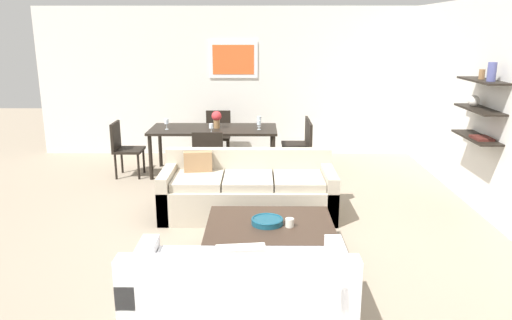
# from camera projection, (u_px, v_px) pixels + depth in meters

# --- Properties ---
(ground_plane) EXTENTS (18.00, 18.00, 0.00)m
(ground_plane) POSITION_uv_depth(u_px,v_px,m) (245.00, 223.00, 6.02)
(ground_plane) COLOR gray
(back_wall_unit) EXTENTS (8.40, 0.09, 2.70)m
(back_wall_unit) POSITION_uv_depth(u_px,v_px,m) (266.00, 82.00, 9.08)
(back_wall_unit) COLOR silver
(back_wall_unit) RESTS_ON ground
(right_wall_shelf_unit) EXTENTS (0.34, 8.20, 2.70)m
(right_wall_shelf_unit) POSITION_uv_depth(u_px,v_px,m) (485.00, 107.00, 6.23)
(right_wall_shelf_unit) COLOR silver
(right_wall_shelf_unit) RESTS_ON ground
(sofa_beige) EXTENTS (2.17, 0.90, 0.78)m
(sofa_beige) POSITION_uv_depth(u_px,v_px,m) (248.00, 192.00, 6.27)
(sofa_beige) COLOR #B2A893
(sofa_beige) RESTS_ON ground
(loveseat_white) EXTENTS (1.69, 0.90, 0.78)m
(loveseat_white) POSITION_uv_depth(u_px,v_px,m) (240.00, 296.00, 3.82)
(loveseat_white) COLOR white
(loveseat_white) RESTS_ON ground
(coffee_table) EXTENTS (1.29, 1.03, 0.38)m
(coffee_table) POSITION_uv_depth(u_px,v_px,m) (270.00, 241.00, 5.06)
(coffee_table) COLOR #38281E
(coffee_table) RESTS_ON ground
(decorative_bowl) EXTENTS (0.33, 0.33, 0.06)m
(decorative_bowl) POSITION_uv_depth(u_px,v_px,m) (267.00, 221.00, 5.00)
(decorative_bowl) COLOR navy
(decorative_bowl) RESTS_ON coffee_table
(candle_jar) EXTENTS (0.09, 0.09, 0.09)m
(candle_jar) POSITION_uv_depth(u_px,v_px,m) (290.00, 223.00, 4.93)
(candle_jar) COLOR silver
(candle_jar) RESTS_ON coffee_table
(dining_table) EXTENTS (2.04, 0.89, 0.75)m
(dining_table) POSITION_uv_depth(u_px,v_px,m) (214.00, 132.00, 7.97)
(dining_table) COLOR black
(dining_table) RESTS_ON ground
(dining_chair_left_near) EXTENTS (0.44, 0.44, 0.88)m
(dining_chair_left_near) POSITION_uv_depth(u_px,v_px,m) (123.00, 146.00, 7.83)
(dining_chair_left_near) COLOR black
(dining_chair_left_near) RESTS_ON ground
(dining_chair_head) EXTENTS (0.44, 0.44, 0.88)m
(dining_chair_head) POSITION_uv_depth(u_px,v_px,m) (218.00, 132.00, 8.84)
(dining_chair_head) COLOR black
(dining_chair_head) RESTS_ON ground
(dining_chair_foot) EXTENTS (0.44, 0.44, 0.88)m
(dining_chair_foot) POSITION_uv_depth(u_px,v_px,m) (209.00, 156.00, 7.19)
(dining_chair_foot) COLOR black
(dining_chair_foot) RESTS_ON ground
(dining_chair_right_near) EXTENTS (0.44, 0.44, 0.88)m
(dining_chair_right_near) POSITION_uv_depth(u_px,v_px,m) (302.00, 146.00, 7.81)
(dining_chair_right_near) COLOR black
(dining_chair_right_near) RESTS_ON ground
(dining_chair_right_far) EXTENTS (0.44, 0.44, 0.88)m
(dining_chair_right_far) POSITION_uv_depth(u_px,v_px,m) (300.00, 140.00, 8.20)
(dining_chair_right_far) COLOR black
(dining_chair_right_far) RESTS_ON ground
(wine_glass_head) EXTENTS (0.07, 0.07, 0.16)m
(wine_glass_head) POSITION_uv_depth(u_px,v_px,m) (215.00, 117.00, 8.30)
(wine_glass_head) COLOR silver
(wine_glass_head) RESTS_ON dining_table
(wine_glass_foot) EXTENTS (0.06, 0.06, 0.15)m
(wine_glass_foot) POSITION_uv_depth(u_px,v_px,m) (211.00, 126.00, 7.55)
(wine_glass_foot) COLOR silver
(wine_glass_foot) RESTS_ON dining_table
(wine_glass_right_far) EXTENTS (0.07, 0.07, 0.17)m
(wine_glass_right_far) POSITION_uv_depth(u_px,v_px,m) (259.00, 120.00, 8.02)
(wine_glass_right_far) COLOR silver
(wine_glass_right_far) RESTS_ON dining_table
(wine_glass_left_near) EXTENTS (0.07, 0.07, 0.17)m
(wine_glass_left_near) POSITION_uv_depth(u_px,v_px,m) (166.00, 122.00, 7.82)
(wine_glass_left_near) COLOR silver
(wine_glass_left_near) RESTS_ON dining_table
(wine_glass_right_near) EXTENTS (0.07, 0.07, 0.15)m
(wine_glass_right_near) POSITION_uv_depth(u_px,v_px,m) (259.00, 123.00, 7.82)
(wine_glass_right_near) COLOR silver
(wine_glass_right_near) RESTS_ON dining_table
(centerpiece_vase) EXTENTS (0.16, 0.16, 0.28)m
(centerpiece_vase) POSITION_uv_depth(u_px,v_px,m) (217.00, 118.00, 7.91)
(centerpiece_vase) COLOR olive
(centerpiece_vase) RESTS_ON dining_table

